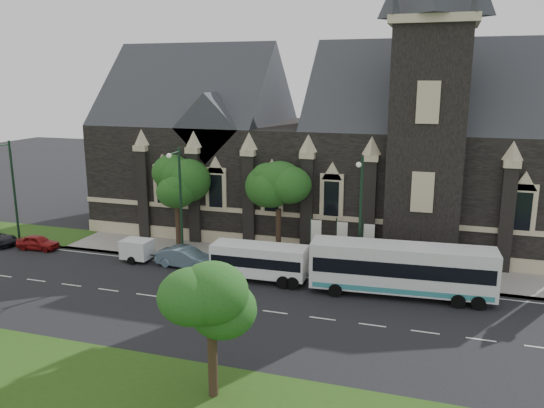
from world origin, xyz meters
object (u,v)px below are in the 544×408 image
at_px(street_lamp_far, 12,186).
at_px(banner_flag_left, 314,237).
at_px(car_far_red, 38,242).
at_px(tour_coach, 402,269).
at_px(banner_flag_center, 340,239).
at_px(tree_walk_left, 180,181).
at_px(shuttle_bus, 260,260).
at_px(tree_park_east, 216,300).
at_px(tree_walk_right, 282,186).
at_px(sedan, 186,257).
at_px(street_lamp_near, 360,211).
at_px(banner_flag_right, 367,241).
at_px(street_lamp_mid, 179,198).
at_px(box_trailer, 137,249).

bearing_deg(street_lamp_far, banner_flag_left, 4.15).
bearing_deg(car_far_red, tour_coach, -95.08).
bearing_deg(banner_flag_center, tour_coach, -38.54).
height_order(tree_walk_left, shuttle_bus, tree_walk_left).
height_order(tree_park_east, tree_walk_right, tree_walk_right).
bearing_deg(banner_flag_center, street_lamp_far, -176.14).
relative_size(banner_flag_left, tour_coach, 0.33).
relative_size(banner_flag_left, car_far_red, 1.11).
distance_m(tree_walk_right, street_lamp_far, 23.50).
relative_size(banner_flag_left, sedan, 0.85).
bearing_deg(banner_flag_left, banner_flag_center, 0.00).
distance_m(street_lamp_near, banner_flag_right, 3.34).
height_order(tree_walk_right, banner_flag_left, tree_walk_right).
height_order(tree_park_east, street_lamp_near, street_lamp_near).
distance_m(tree_walk_left, car_far_red, 13.12).
xyz_separation_m(street_lamp_near, street_lamp_mid, (-14.00, 0.00, 0.00)).
distance_m(tour_coach, box_trailer, 20.52).
height_order(banner_flag_left, box_trailer, banner_flag_left).
bearing_deg(tree_walk_right, shuttle_bus, -89.11).
xyz_separation_m(street_lamp_near, street_lamp_far, (-30.00, 0.00, 0.00)).
relative_size(tree_park_east, sedan, 1.33).
xyz_separation_m(tree_walk_left, banner_flag_center, (14.08, -1.70, -3.35)).
height_order(tree_walk_right, tree_walk_left, tree_walk_right).
bearing_deg(box_trailer, street_lamp_near, 5.17).
height_order(street_lamp_near, sedan, street_lamp_near).
bearing_deg(banner_flag_center, banner_flag_right, 0.00).
relative_size(tree_walk_right, tree_walk_left, 1.02).
bearing_deg(street_lamp_far, box_trailer, -5.08).
relative_size(tree_walk_right, street_lamp_mid, 0.87).
relative_size(tree_park_east, banner_flag_right, 1.57).
relative_size(tree_walk_left, box_trailer, 2.32).
xyz_separation_m(banner_flag_center, sedan, (-11.27, -3.16, -1.61)).
relative_size(street_lamp_near, sedan, 1.91).
bearing_deg(tree_walk_left, box_trailer, -107.67).
distance_m(banner_flag_center, box_trailer, 15.95).
relative_size(street_lamp_far, sedan, 1.91).
height_order(banner_flag_right, box_trailer, banner_flag_right).
relative_size(street_lamp_far, box_trailer, 2.73).
bearing_deg(banner_flag_right, tour_coach, -53.45).
height_order(tree_walk_left, box_trailer, tree_walk_left).
xyz_separation_m(shuttle_bus, box_trailer, (-10.61, 1.05, -0.53)).
bearing_deg(banner_flag_left, box_trailer, -167.41).
height_order(banner_flag_center, sedan, banner_flag_center).
bearing_deg(banner_flag_right, tree_park_east, -102.65).
distance_m(tree_walk_left, box_trailer, 6.87).
height_order(tree_walk_left, street_lamp_mid, street_lamp_mid).
bearing_deg(shuttle_bus, tree_walk_left, 145.94).
bearing_deg(street_lamp_near, shuttle_bus, -162.00).
distance_m(tree_walk_right, banner_flag_right, 8.05).
distance_m(street_lamp_near, banner_flag_center, 3.74).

